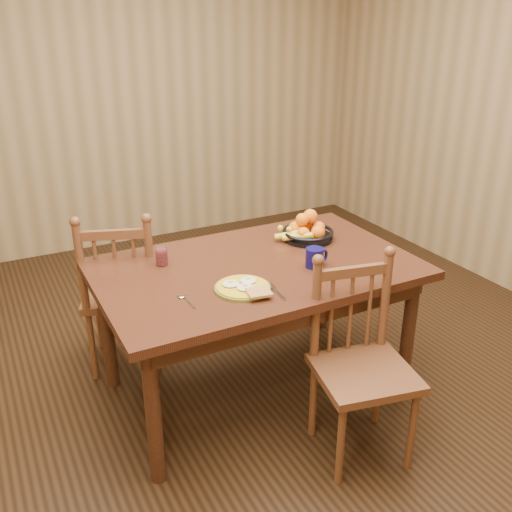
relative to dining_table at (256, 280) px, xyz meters
name	(u,v)px	position (x,y,z in m)	size (l,w,h in m)	color
room	(256,148)	(0.00, 0.00, 0.68)	(4.52, 5.02, 2.72)	black
dining_table	(256,280)	(0.00, 0.00, 0.00)	(1.60, 1.00, 0.75)	black
chair_far	(122,293)	(-0.56, 0.56, -0.20)	(0.55, 0.54, 0.96)	#4F2A17
chair_near	(361,365)	(0.22, -0.62, -0.21)	(0.50, 0.48, 0.94)	#4F2A17
breakfast_plate	(243,287)	(-0.18, -0.22, 0.10)	(0.26, 0.30, 0.04)	#59601E
fork	(276,290)	(-0.05, -0.30, 0.09)	(0.04, 0.18, 0.00)	silver
spoon	(184,298)	(-0.46, -0.18, 0.09)	(0.04, 0.16, 0.01)	silver
coffee_mug	(315,257)	(0.25, -0.15, 0.14)	(0.13, 0.09, 0.10)	#0C0B3D
juice_glass	(162,257)	(-0.42, 0.22, 0.13)	(0.06, 0.06, 0.09)	silver
fruit_bowl	(307,231)	(0.42, 0.18, 0.14)	(0.32, 0.29, 0.17)	black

